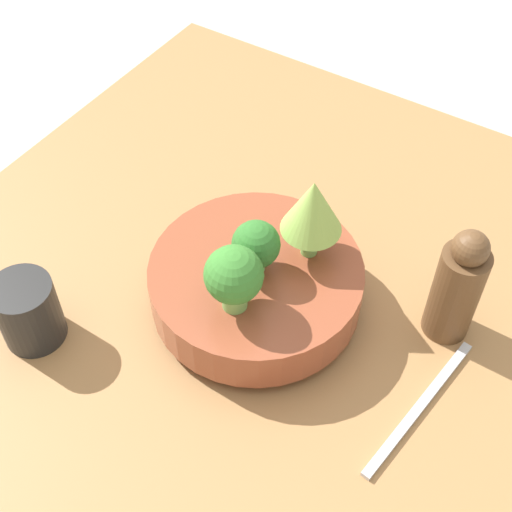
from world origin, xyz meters
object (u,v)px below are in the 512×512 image
pepper_mill (457,287)px  fork (420,407)px  bowl (256,284)px  cup (28,312)px

pepper_mill → fork: (-0.11, -0.02, -0.07)m
bowl → pepper_mill: (0.09, -0.19, 0.03)m
pepper_mill → cup: bearing=123.6°
cup → fork: 0.42m
cup → pepper_mill: 0.45m
cup → fork: cup is taller
bowl → fork: bearing=-96.0°
bowl → cup: size_ratio=2.91×
cup → fork: size_ratio=0.41×
bowl → fork: (-0.02, -0.21, -0.04)m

